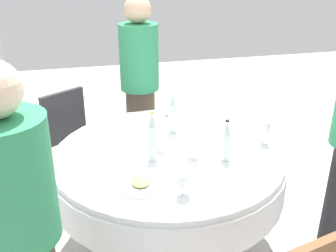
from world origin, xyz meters
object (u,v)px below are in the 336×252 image
(bottle_clear_west, at_px, (152,138))
(plate_left, at_px, (170,116))
(wine_glass_front, at_px, (265,128))
(wine_glass_south, at_px, (192,125))
(dining_table, at_px, (168,170))
(bottle_clear_rear, at_px, (173,115))
(wine_glass_north, at_px, (193,144))
(plate_outer, at_px, (140,185))
(person_near, at_px, (21,242))
(wine_glass_far, at_px, (183,179))
(plate_right, at_px, (98,143))
(bottle_clear_near, at_px, (226,142))
(plate_mid, at_px, (229,135))
(wine_glass_outer, at_px, (158,136))
(chair_north, at_px, (59,128))
(person_west, at_px, (140,85))

(bottle_clear_west, height_order, plate_left, bottle_clear_west)
(wine_glass_front, bearing_deg, wine_glass_south, 71.39)
(dining_table, xyz_separation_m, bottle_clear_rear, (0.28, -0.10, 0.28))
(wine_glass_north, relative_size, plate_outer, 0.58)
(plate_left, distance_m, person_near, 1.67)
(dining_table, height_order, wine_glass_far, wine_glass_far)
(wine_glass_front, height_order, plate_right, wine_glass_front)
(bottle_clear_near, distance_m, plate_mid, 0.37)
(wine_glass_far, xyz_separation_m, plate_mid, (0.63, -0.51, -0.09))
(wine_glass_north, relative_size, wine_glass_outer, 0.99)
(wine_glass_front, xyz_separation_m, chair_north, (1.12, 1.36, -0.34))
(wine_glass_outer, distance_m, person_near, 1.11)
(plate_right, distance_m, chair_north, 0.94)
(bottle_clear_west, height_order, plate_mid, bottle_clear_west)
(wine_glass_north, height_order, person_near, person_near)
(plate_outer, relative_size, chair_north, 0.29)
(bottle_clear_near, bearing_deg, person_west, 12.87)
(wine_glass_north, distance_m, plate_mid, 0.44)
(bottle_clear_near, bearing_deg, chair_north, 39.14)
(wine_glass_north, distance_m, person_near, 1.16)
(plate_mid, relative_size, plate_left, 1.03)
(bottle_clear_west, distance_m, wine_glass_north, 0.25)
(plate_outer, distance_m, chair_north, 1.53)
(plate_left, bearing_deg, wine_glass_north, 177.92)
(wine_glass_far, bearing_deg, wine_glass_north, -24.70)
(wine_glass_north, xyz_separation_m, plate_left, (0.68, -0.02, -0.09))
(wine_glass_far, bearing_deg, plate_left, -10.55)
(dining_table, height_order, bottle_clear_rear, bottle_clear_rear)
(dining_table, height_order, bottle_clear_near, bottle_clear_near)
(wine_glass_front, height_order, person_west, person_west)
(chair_north, bearing_deg, person_west, -30.82)
(plate_right, relative_size, chair_north, 0.26)
(bottle_clear_rear, distance_m, plate_outer, 0.75)
(plate_mid, height_order, chair_north, chair_north)
(plate_right, xyz_separation_m, person_near, (-1.01, 0.39, 0.08))
(bottle_clear_near, distance_m, plate_left, 0.77)
(wine_glass_outer, distance_m, plate_right, 0.43)
(bottle_clear_west, height_order, plate_right, bottle_clear_west)
(plate_mid, bearing_deg, person_near, 125.63)
(wine_glass_front, bearing_deg, bottle_clear_near, 114.00)
(wine_glass_north, height_order, chair_north, wine_glass_north)
(plate_outer, bearing_deg, wine_glass_front, -70.13)
(dining_table, relative_size, chair_north, 1.73)
(plate_left, xyz_separation_m, chair_north, (0.52, 0.87, -0.23))
(wine_glass_south, distance_m, plate_right, 0.64)
(wine_glass_front, relative_size, plate_right, 0.69)
(dining_table, bearing_deg, wine_glass_far, 174.82)
(bottle_clear_west, xyz_separation_m, plate_mid, (0.21, -0.59, -0.14))
(dining_table, height_order, wine_glass_front, wine_glass_front)
(plate_outer, height_order, person_west, person_west)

